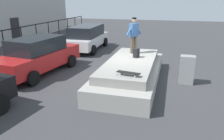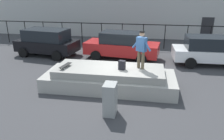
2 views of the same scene
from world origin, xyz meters
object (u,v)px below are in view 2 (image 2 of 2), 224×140
object	(u,v)px
car_white_hatchback_far	(214,50)
utility_box	(110,99)
car_black_hatchback_near	(47,42)
car_red_sedan_mid	(122,45)
backpack	(122,65)
skateboarder	(141,47)
skateboard	(65,65)

from	to	relation	value
car_white_hatchback_far	utility_box	size ratio (longest dim) A/B	3.96
car_black_hatchback_near	car_red_sedan_mid	size ratio (longest dim) A/B	0.88
backpack	car_white_hatchback_far	distance (m)	6.59
backpack	car_black_hatchback_near	bearing A→B (deg)	156.56
skateboarder	skateboard	size ratio (longest dim) A/B	1.99
backpack	utility_box	world-z (taller)	backpack
skateboarder	utility_box	size ratio (longest dim) A/B	1.40
skateboarder	backpack	world-z (taller)	skateboarder
backpack	utility_box	distance (m)	2.26
skateboard	backpack	distance (m)	2.56
utility_box	backpack	bearing A→B (deg)	87.87
backpack	utility_box	xyz separation A→B (m)	(-0.15, -2.19, -0.56)
skateboarder	utility_box	world-z (taller)	skateboarder
car_black_hatchback_near	car_white_hatchback_far	xyz separation A→B (m)	(10.60, -0.28, -0.04)
skateboard	skateboarder	bearing A→B (deg)	7.42
backpack	car_red_sedan_mid	bearing A→B (deg)	112.78
car_black_hatchback_near	utility_box	size ratio (longest dim) A/B	3.57
skateboard	utility_box	distance (m)	3.17
skateboarder	backpack	xyz separation A→B (m)	(-0.80, -0.28, -0.76)
car_red_sedan_mid	utility_box	size ratio (longest dim) A/B	4.06
car_black_hatchback_near	skateboarder	bearing A→B (deg)	-33.84
skateboard	utility_box	xyz separation A→B (m)	(2.40, -2.03, -0.45)
car_white_hatchback_far	utility_box	world-z (taller)	car_white_hatchback_far
car_black_hatchback_near	car_white_hatchback_far	distance (m)	10.61
skateboard	car_white_hatchback_far	xyz separation A→B (m)	(7.51, 4.48, -0.15)
car_black_hatchback_near	utility_box	bearing A→B (deg)	-51.05
car_red_sedan_mid	utility_box	bearing A→B (deg)	-86.51
utility_box	car_white_hatchback_far	bearing A→B (deg)	53.71
backpack	car_white_hatchback_far	size ratio (longest dim) A/B	0.09
car_white_hatchback_far	car_red_sedan_mid	bearing A→B (deg)	176.72
backpack	car_black_hatchback_near	distance (m)	7.28
backpack	skateboarder	bearing A→B (deg)	34.91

